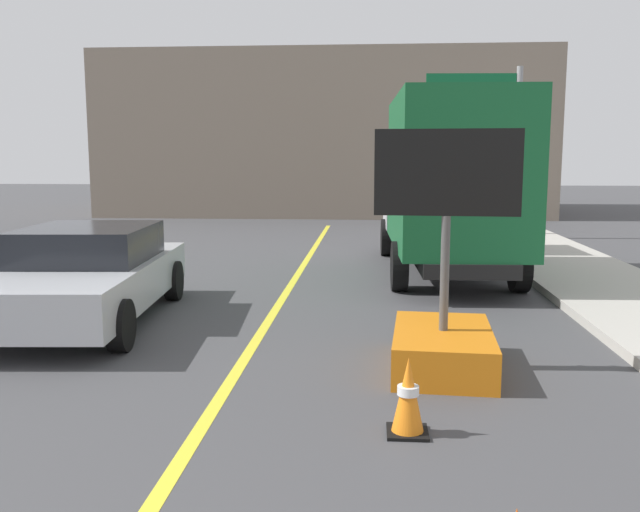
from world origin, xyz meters
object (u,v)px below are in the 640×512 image
object	(u,v)px
highway_guide_sign	(491,122)
traffic_cone_mid_lane	(408,396)
pickup_car	(86,274)
arrow_board_trailer	(443,327)
box_truck	(447,182)

from	to	relation	value
highway_guide_sign	traffic_cone_mid_lane	world-z (taller)	highway_guide_sign
traffic_cone_mid_lane	highway_guide_sign	bearing A→B (deg)	78.02
pickup_car	highway_guide_sign	bearing A→B (deg)	55.20
pickup_car	arrow_board_trailer	bearing A→B (deg)	-21.09
box_truck	traffic_cone_mid_lane	distance (m)	8.54
box_truck	highway_guide_sign	distance (m)	6.93
arrow_board_trailer	traffic_cone_mid_lane	xyz separation A→B (m)	(-0.49, -1.90, -0.14)
box_truck	traffic_cone_mid_lane	size ratio (longest dim) A/B	10.17
arrow_board_trailer	box_truck	bearing A→B (deg)	83.69
box_truck	traffic_cone_mid_lane	world-z (taller)	box_truck
arrow_board_trailer	highway_guide_sign	bearing A→B (deg)	78.41
pickup_car	traffic_cone_mid_lane	distance (m)	5.90
pickup_car	highway_guide_sign	xyz separation A→B (m)	(7.62, 10.97, 2.73)
highway_guide_sign	traffic_cone_mid_lane	bearing A→B (deg)	-101.98
arrow_board_trailer	traffic_cone_mid_lane	size ratio (longest dim) A/B	3.91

